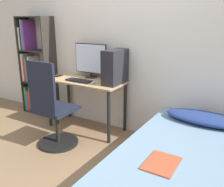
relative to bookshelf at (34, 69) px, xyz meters
The scene contains 13 objects.
ground_plane 2.18m from the bookshelf, 36.37° to the right, with size 14.00×14.00×0.00m, color #846647.
wall_back 1.74m from the bookshelf, ahead, with size 8.00×0.05×2.50m.
desk 1.18m from the bookshelf, ahead, with size 1.12×0.53×0.72m.
bookshelf is the anchor object (origin of this frame).
office_chair 1.40m from the bookshelf, 33.87° to the right, with size 0.51×0.51×1.09m.
bed 2.96m from the bookshelf, 17.61° to the right, with size 1.15×2.05×0.45m.
pillow 2.80m from the bookshelf, ahead, with size 0.87×0.36×0.11m.
magazine 2.90m from the bookshelf, 22.99° to the right, with size 0.24×0.32×0.01m.
monitor 1.17m from the bookshelf, ahead, with size 0.52×0.17×0.48m.
keyboard 1.15m from the bookshelf, 11.47° to the right, with size 0.37×0.14×0.02m.
pc_tower 1.63m from the bookshelf, ahead, with size 0.18×0.40×0.44m.
mouse 1.38m from the bookshelf, ahead, with size 0.06×0.09×0.02m.
phone 0.70m from the bookshelf, 12.26° to the right, with size 0.07×0.14×0.01m.
Camera 1 is at (1.55, -1.57, 1.55)m, focal length 40.00 mm.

